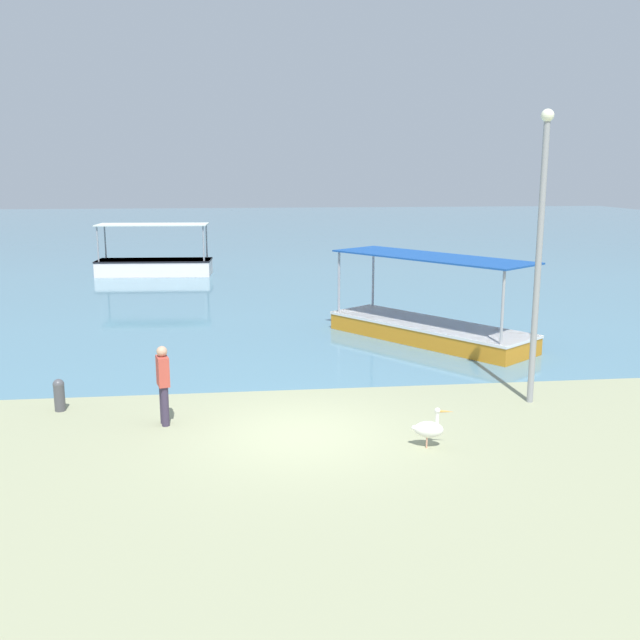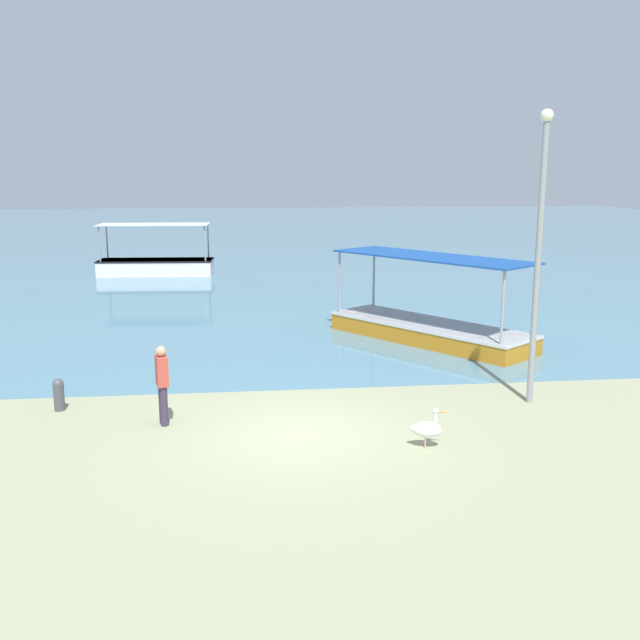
{
  "view_description": "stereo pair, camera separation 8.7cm",
  "coord_description": "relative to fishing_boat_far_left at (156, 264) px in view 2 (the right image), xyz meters",
  "views": [
    {
      "loc": [
        -1.16,
        -13.54,
        5.19
      ],
      "look_at": [
        1.09,
        5.87,
        1.12
      ],
      "focal_mm": 40.0,
      "sensor_mm": 36.0,
      "label": 1
    },
    {
      "loc": [
        -1.07,
        -13.55,
        5.19
      ],
      "look_at": [
        1.09,
        5.87,
        1.12
      ],
      "focal_mm": 40.0,
      "sensor_mm": 36.0,
      "label": 2
    }
  ],
  "objects": [
    {
      "name": "ground",
      "position": [
        5.39,
        -23.39,
        -0.56
      ],
      "size": [
        120.0,
        120.0,
        0.0
      ],
      "primitive_type": "plane",
      "color": "#9B9F78"
    },
    {
      "name": "harbor_water",
      "position": [
        5.39,
        24.61,
        -0.56
      ],
      "size": [
        110.0,
        90.0,
        0.0
      ],
      "primitive_type": "cube",
      "color": "teal",
      "rests_on": "ground"
    },
    {
      "name": "fishing_boat_far_left",
      "position": [
        0.0,
        0.0,
        0.0
      ],
      "size": [
        5.85,
        2.22,
        2.61
      ],
      "color": "white",
      "rests_on": "harbor_water"
    },
    {
      "name": "fishing_boat_near_left",
      "position": [
        10.11,
        -15.76,
        -0.06
      ],
      "size": [
        5.64,
        6.61,
        2.67
      ],
      "color": "orange",
      "rests_on": "harbor_water"
    },
    {
      "name": "pelican",
      "position": [
        7.8,
        -24.35,
        -0.18
      ],
      "size": [
        0.8,
        0.42,
        0.8
      ],
      "color": "#E0997A",
      "rests_on": "ground"
    },
    {
      "name": "lamp_post",
      "position": [
        10.84,
        -21.93,
        3.06
      ],
      "size": [
        0.28,
        0.28,
        6.5
      ],
      "color": "gray",
      "rests_on": "ground"
    },
    {
      "name": "mooring_bollard",
      "position": [
        0.25,
        -21.32,
        -0.17
      ],
      "size": [
        0.25,
        0.25,
        0.73
      ],
      "color": "#47474C",
      "rests_on": "ground"
    },
    {
      "name": "fisherman_standing",
      "position": [
        2.64,
        -22.48,
        0.35
      ],
      "size": [
        0.31,
        0.44,
        1.69
      ],
      "color": "#393046",
      "rests_on": "ground"
    }
  ]
}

